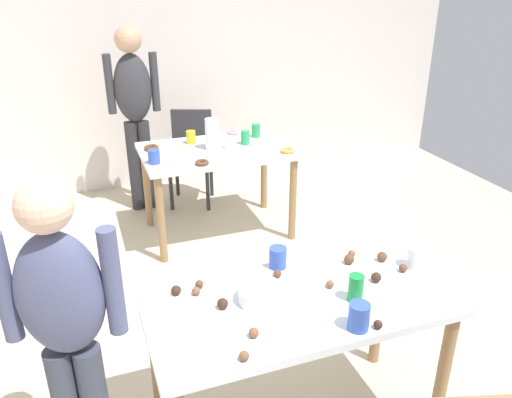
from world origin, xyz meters
name	(u,v)px	position (x,y,z in m)	size (l,w,h in m)	color
ground_plane	(284,387)	(0.00, 0.00, 0.00)	(6.40, 6.40, 0.00)	beige
wall_back	(159,56)	(0.00, 3.20, 1.30)	(6.40, 0.10, 2.60)	silver
dining_table_near	(300,318)	(-0.05, -0.25, 0.65)	(1.35, 0.65, 0.75)	silver
dining_table_far	(217,160)	(0.18, 1.85, 0.65)	(1.20, 0.78, 0.75)	silver
chair_far_table	(191,151)	(0.13, 2.59, 0.50)	(0.52, 0.52, 0.87)	#2D2D33
person_girl_near	(66,323)	(-1.00, -0.22, 0.85)	(0.45, 0.27, 1.44)	#383D4C
person_adult_far	(134,103)	(-0.35, 2.57, 1.00)	(0.45, 0.23, 1.65)	#28282D
mixing_bowl	(261,295)	(-0.21, -0.20, 0.78)	(0.20, 0.20, 0.07)	white
soda_can	(356,288)	(0.17, -0.34, 0.81)	(0.07, 0.07, 0.12)	#198438
fork_near	(408,288)	(0.44, -0.34, 0.75)	(0.17, 0.02, 0.01)	silver
cup_near_0	(359,317)	(0.08, -0.51, 0.81)	(0.09, 0.09, 0.12)	#3351B2
cup_near_1	(278,257)	(-0.04, 0.03, 0.80)	(0.08, 0.08, 0.10)	#3351B2
cup_near_2	(416,258)	(0.58, -0.20, 0.80)	(0.09, 0.09, 0.11)	white
cake_ball_0	(254,333)	(-0.32, -0.42, 0.77)	(0.04, 0.04, 0.04)	brown
cake_ball_1	(330,284)	(0.11, -0.22, 0.77)	(0.04, 0.04, 0.04)	brown
cake_ball_2	(352,254)	(0.34, -0.01, 0.77)	(0.04, 0.04, 0.04)	brown
cake_ball_3	(403,268)	(0.50, -0.22, 0.77)	(0.04, 0.04, 0.04)	brown
cake_ball_4	(199,284)	(-0.44, -0.02, 0.77)	(0.04, 0.04, 0.04)	brown
cake_ball_5	(277,274)	(-0.08, -0.06, 0.77)	(0.04, 0.04, 0.04)	brown
cake_ball_6	(196,291)	(-0.46, -0.06, 0.77)	(0.04, 0.04, 0.04)	brown
cake_ball_7	(382,257)	(0.46, -0.10, 0.77)	(0.05, 0.05, 0.05)	brown
cake_ball_8	(176,290)	(-0.55, -0.03, 0.77)	(0.04, 0.04, 0.04)	#3D2319
cake_ball_9	(349,259)	(0.30, -0.06, 0.78)	(0.05, 0.05, 0.05)	brown
cake_ball_10	(223,304)	(-0.38, -0.20, 0.77)	(0.05, 0.05, 0.05)	#3D2319
cake_ball_11	(244,356)	(-0.40, -0.53, 0.77)	(0.04, 0.04, 0.04)	brown
cake_ball_12	(378,325)	(0.16, -0.54, 0.77)	(0.04, 0.04, 0.04)	#3D2319
cake_ball_13	(376,277)	(0.34, -0.25, 0.77)	(0.05, 0.05, 0.05)	#3D2319
pitcher_far	(212,134)	(0.14, 1.85, 0.87)	(0.11, 0.11, 0.25)	white
cup_far_0	(256,131)	(0.58, 2.03, 0.81)	(0.07, 0.07, 0.11)	green
cup_far_1	(154,157)	(-0.35, 1.68, 0.80)	(0.09, 0.09, 0.10)	#3351B2
cup_far_2	(245,137)	(0.43, 1.88, 0.81)	(0.07, 0.07, 0.11)	green
cup_far_3	(191,137)	(0.02, 2.05, 0.80)	(0.08, 0.08, 0.11)	yellow
donut_far_0	(229,145)	(0.29, 1.85, 0.77)	(0.12, 0.12, 0.03)	white
donut_far_1	(202,163)	(-0.02, 1.53, 0.77)	(0.10, 0.10, 0.03)	brown
donut_far_2	(151,148)	(-0.32, 2.00, 0.77)	(0.12, 0.12, 0.03)	brown
donut_far_3	(287,150)	(0.68, 1.57, 0.77)	(0.11, 0.11, 0.03)	gold
donut_far_4	(233,132)	(0.43, 2.19, 0.76)	(0.10, 0.10, 0.03)	pink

